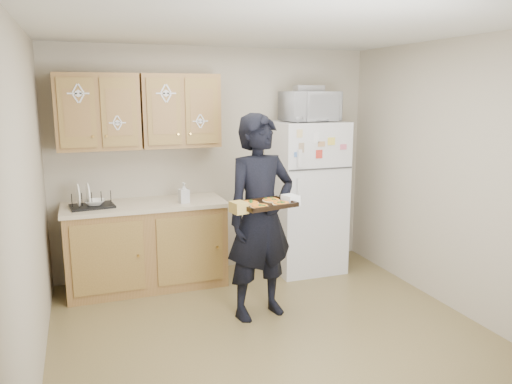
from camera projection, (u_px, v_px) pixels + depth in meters
floor at (274, 336)px, 4.20m from camera, size 3.60×3.60×0.00m
ceiling at (276, 26)px, 3.71m from camera, size 3.60×3.60×0.00m
wall_back at (216, 161)px, 5.62m from camera, size 3.60×0.04×2.50m
wall_front at (420, 263)px, 2.29m from camera, size 3.60×0.04×2.50m
wall_left at (27, 208)px, 3.37m from camera, size 0.04×3.60×2.50m
wall_right at (458, 178)px, 4.54m from camera, size 0.04×3.60×2.50m
refrigerator at (306, 197)px, 5.67m from camera, size 0.75×0.70×1.70m
base_cabinet at (147, 247)px, 5.21m from camera, size 1.60×0.60×0.86m
countertop at (145, 205)px, 5.12m from camera, size 1.64×0.64×0.04m
upper_cab_left at (98, 112)px, 4.92m from camera, size 0.80×0.33×0.75m
upper_cab_right at (180, 111)px, 5.19m from camera, size 0.80×0.33×0.75m
cereal_box at (334, 244)px, 6.19m from camera, size 0.20×0.07×0.32m
person at (260, 218)px, 4.44m from camera, size 0.75×0.57×1.84m
baking_tray at (265, 205)px, 4.11m from camera, size 0.51×0.42×0.04m
pizza_front_left at (260, 206)px, 3.99m from camera, size 0.15×0.15×0.02m
pizza_front_right at (281, 203)px, 4.10m from camera, size 0.15×0.15×0.02m
pizza_back_left at (250, 203)px, 4.11m from camera, size 0.15×0.15×0.02m
pizza_back_right at (271, 200)px, 4.22m from camera, size 0.15×0.15×0.02m
microwave at (310, 107)px, 5.42m from camera, size 0.62×0.44×0.32m
foil_pan at (309, 88)px, 5.41m from camera, size 0.32×0.24×0.06m
dish_rack at (92, 199)px, 4.92m from camera, size 0.45×0.36×0.16m
bowl at (95, 202)px, 4.93m from camera, size 0.23×0.23×0.05m
soap_bottle at (184, 193)px, 5.10m from camera, size 0.11×0.11×0.21m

